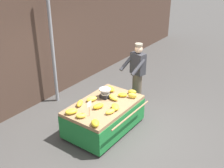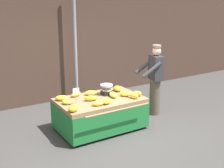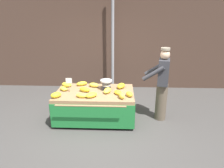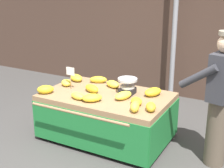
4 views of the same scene
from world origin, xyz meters
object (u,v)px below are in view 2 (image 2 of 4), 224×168
at_px(weighing_scale, 106,90).
at_px(banana_bunch_11, 107,101).
at_px(banana_bunch_8, 137,93).
at_px(banana_bunch_9, 91,93).
at_px(price_sign, 76,93).
at_px(banana_bunch_2, 73,108).
at_px(banana_cart, 100,106).
at_px(banana_bunch_0, 67,102).
at_px(banana_bunch_5, 117,89).
at_px(banana_bunch_6, 125,94).
at_px(banana_bunch_10, 98,103).
at_px(banana_bunch_3, 91,98).
at_px(banana_bunch_7, 76,94).
at_px(banana_bunch_4, 62,98).
at_px(banana_bunch_12, 113,95).
at_px(vendor_person, 155,80).
at_px(street_pole, 75,43).
at_px(banana_bunch_1, 134,96).

height_order(weighing_scale, banana_bunch_11, weighing_scale).
height_order(banana_bunch_8, banana_bunch_9, banana_bunch_8).
bearing_deg(price_sign, banana_bunch_2, -123.22).
bearing_deg(banana_cart, banana_bunch_9, 101.09).
xyz_separation_m(banana_bunch_2, banana_bunch_9, (0.73, 0.69, -0.01)).
bearing_deg(banana_bunch_0, banana_bunch_5, 9.35).
xyz_separation_m(banana_bunch_6, banana_bunch_8, (0.25, -0.11, 0.01)).
relative_size(price_sign, banana_bunch_10, 1.43).
bearing_deg(banana_bunch_5, banana_bunch_10, -143.91).
bearing_deg(banana_bunch_0, banana_bunch_3, -7.11).
height_order(banana_bunch_2, banana_bunch_6, banana_bunch_2).
height_order(banana_bunch_7, banana_bunch_11, same).
bearing_deg(banana_bunch_9, banana_bunch_4, 179.53).
relative_size(banana_bunch_8, banana_bunch_10, 0.87).
bearing_deg(banana_bunch_4, banana_bunch_6, -19.98).
bearing_deg(banana_bunch_6, banana_bunch_0, 171.40).
xyz_separation_m(banana_bunch_6, banana_bunch_11, (-0.57, -0.19, 0.01)).
distance_m(banana_bunch_0, banana_bunch_3, 0.51).
bearing_deg(weighing_scale, banana_bunch_12, -79.31).
xyz_separation_m(banana_bunch_4, banana_bunch_6, (1.28, -0.47, -0.01)).
bearing_deg(price_sign, banana_bunch_5, 15.11).
xyz_separation_m(weighing_scale, banana_bunch_9, (-0.32, 0.15, -0.06)).
distance_m(banana_bunch_6, banana_bunch_7, 1.07).
bearing_deg(vendor_person, banana_bunch_4, 173.51).
relative_size(banana_bunch_0, banana_bunch_3, 0.82).
bearing_deg(banana_bunch_3, vendor_person, 2.43).
bearing_deg(banana_bunch_12, weighing_scale, 100.69).
distance_m(banana_bunch_5, banana_bunch_12, 0.44).
height_order(banana_bunch_5, vendor_person, vendor_person).
xyz_separation_m(street_pole, banana_bunch_11, (-0.37, -2.27, -0.86)).
distance_m(price_sign, banana_bunch_1, 1.25).
height_order(banana_bunch_4, banana_bunch_9, same).
height_order(banana_bunch_1, banana_bunch_9, banana_bunch_1).
xyz_separation_m(banana_bunch_8, banana_bunch_9, (-0.85, 0.57, -0.00)).
relative_size(banana_bunch_1, banana_bunch_10, 0.90).
xyz_separation_m(banana_bunch_7, banana_bunch_12, (0.67, -0.45, -0.00)).
relative_size(banana_bunch_8, banana_bunch_9, 0.81).
bearing_deg(street_pole, banana_bunch_3, -106.33).
bearing_deg(banana_bunch_6, banana_bunch_12, 157.55).
height_order(street_pole, price_sign, street_pole).
distance_m(weighing_scale, banana_bunch_4, 1.01).
distance_m(price_sign, vendor_person, 2.13).
bearing_deg(banana_cart, banana_bunch_0, 176.79).
distance_m(weighing_scale, banana_bunch_7, 0.68).
bearing_deg(banana_bunch_11, banana_bunch_9, 92.62).
bearing_deg(banana_bunch_6, banana_cart, 164.32).
distance_m(banana_bunch_10, vendor_person, 1.85).
bearing_deg(banana_bunch_3, weighing_scale, 20.47).
height_order(banana_cart, banana_bunch_2, banana_bunch_2).
height_order(price_sign, banana_bunch_3, price_sign).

